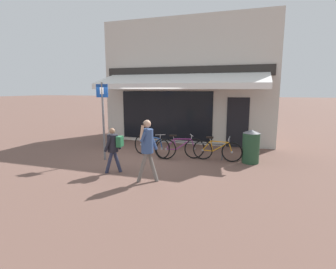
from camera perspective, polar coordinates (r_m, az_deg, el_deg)
The scene contains 10 objects.
ground_plane at distance 9.77m, azimuth -5.64°, elevation -4.63°, with size 160.00×160.00×0.00m, color brown.
shop_front at distance 13.11m, azimuth 5.26°, elevation 11.19°, with size 7.77×4.79×5.52m.
bike_rack_rail at distance 9.49m, azimuth 3.27°, elevation -2.15°, with size 2.93×0.04×0.57m.
bicycle_blue at distance 9.66m, azimuth -3.68°, elevation -2.43°, with size 1.70×0.80×0.87m.
bicycle_purple at distance 9.23m, azimuth 2.67°, elevation -2.97°, with size 1.61×0.79×0.87m.
bicycle_orange at distance 9.11m, azimuth 10.60°, elevation -3.38°, with size 1.70×0.52×0.85m.
pedestrian_adult at distance 6.84m, azimuth -4.54°, elevation -2.03°, with size 0.55×0.55×1.67m.
pedestrian_child at distance 7.78m, azimuth -11.75°, elevation -2.31°, with size 0.53×0.54×1.34m.
litter_bin at distance 9.11m, azimuth 17.59°, elevation -2.48°, with size 0.57×0.57×1.12m.
parking_sign at distance 9.20m, azimuth -13.96°, elevation 4.46°, with size 0.44×0.07×2.66m.
Camera 1 is at (3.87, -8.64, 2.43)m, focal length 28.00 mm.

